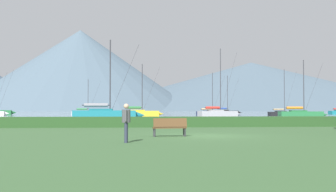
{
  "coord_description": "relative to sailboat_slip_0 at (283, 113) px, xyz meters",
  "views": [
    {
      "loc": [
        -3.93,
        -21.56,
        1.41
      ],
      "look_at": [
        2.79,
        54.25,
        3.87
      ],
      "focal_mm": 43.96,
      "sensor_mm": 36.0,
      "label": 1
    }
  ],
  "objects": [
    {
      "name": "sailboat_slip_8",
      "position": [
        -5.79,
        26.58,
        0.09
      ],
      "size": [
        7.82,
        2.85,
        10.55
      ],
      "rotation": [
        0.0,
        0.0,
        -0.09
      ],
      "color": "black",
      "rests_on": "harbor_water"
    },
    {
      "name": "distant_hill_east_ridge",
      "position": [
        94.09,
        339.23,
        24.77
      ],
      "size": [
        358.74,
        358.74,
        50.65
      ],
      "primitive_type": "cone",
      "color": "#4C6070",
      "rests_on": "ground_plane"
    },
    {
      "name": "sailboat_slip_1",
      "position": [
        -34.58,
        -28.83,
        0.2
      ],
      "size": [
        9.29,
        2.89,
        10.51
      ],
      "rotation": [
        0.0,
        0.0,
        0.02
      ],
      "color": "#19707A",
      "rests_on": "harbor_water"
    },
    {
      "name": "sailboat_slip_6",
      "position": [
        -13.95,
        6.11,
        0.03
      ],
      "size": [
        6.94,
        2.21,
        9.46
      ],
      "rotation": [
        0.0,
        0.0,
        0.03
      ],
      "color": "navy",
      "rests_on": "harbor_water"
    },
    {
      "name": "harbor_water",
      "position": [
        -27.3,
        75.82,
        -0.56
      ],
      "size": [
        320.0,
        246.0,
        0.0
      ],
      "primitive_type": "cube",
      "color": "#8499A8",
      "rests_on": "ground_plane"
    },
    {
      "name": "sailboat_slip_0",
      "position": [
        0.0,
        0.0,
        0.0
      ],
      "size": [
        6.52,
        2.01,
        9.75
      ],
      "rotation": [
        0.0,
        0.0,
        -0.01
      ],
      "color": "black",
      "rests_on": "harbor_water"
    },
    {
      "name": "sailboat_slip_5",
      "position": [
        -29.78,
        -6.89,
        0.12
      ],
      "size": [
        8.38,
        3.49,
        9.8
      ],
      "rotation": [
        0.0,
        0.0,
        0.15
      ],
      "color": "gold",
      "rests_on": "harbor_water"
    },
    {
      "name": "ground_plane",
      "position": [
        -27.3,
        -61.18,
        -0.56
      ],
      "size": [
        1000.0,
        1000.0,
        0.0
      ],
      "primitive_type": "plane",
      "color": "#385B33"
    },
    {
      "name": "distant_hill_west_ridge",
      "position": [
        -98.97,
        335.59,
        33.08
      ],
      "size": [
        211.14,
        211.14,
        67.28
      ],
      "primitive_type": "cone",
      "color": "slate",
      "rests_on": "ground_plane"
    },
    {
      "name": "sailboat_slip_11",
      "position": [
        -41.32,
        9.99,
        0.01
      ],
      "size": [
        6.97,
        2.42,
        8.09
      ],
      "rotation": [
        0.0,
        0.0,
        -0.06
      ],
      "color": "#9E9EA3",
      "rests_on": "harbor_water"
    },
    {
      "name": "person_seated_viewer",
      "position": [
        -31.46,
        -65.29,
        0.42
      ],
      "size": [
        0.36,
        0.57,
        1.65
      ],
      "rotation": [
        0.0,
        0.0,
        -0.07
      ],
      "color": "#2D3347",
      "rests_on": "ground_plane"
    },
    {
      "name": "park_bench_near_path",
      "position": [
        -29.26,
        -61.57,
        -0.02
      ],
      "size": [
        1.78,
        0.63,
        0.95
      ],
      "rotation": [
        0.0,
        0.0,
        0.09
      ],
      "color": "brown",
      "rests_on": "ground_plane"
    },
    {
      "name": "sailboat_slip_10",
      "position": [
        -4.09,
        -18.89,
        0.09
      ],
      "size": [
        7.87,
        2.89,
        9.36
      ],
      "rotation": [
        0.0,
        0.0,
        -0.09
      ],
      "color": "#236B38",
      "rests_on": "harbor_water"
    },
    {
      "name": "sailboat_slip_3",
      "position": [
        -15.52,
        -9.07,
        0.14
      ],
      "size": [
        8.24,
        3.72,
        12.53
      ],
      "rotation": [
        0.0,
        0.0,
        0.2
      ],
      "color": "#9E9EA3",
      "rests_on": "harbor_water"
    },
    {
      "name": "hedge_line",
      "position": [
        -27.3,
        -50.18,
        -0.15
      ],
      "size": [
        80.0,
        1.2,
        0.82
      ],
      "primitive_type": "cube",
      "color": "#284C23",
      "rests_on": "ground_plane"
    },
    {
      "name": "distant_hill_far_shoulder",
      "position": [
        -74.89,
        270.04,
        33.84
      ],
      "size": [
        197.51,
        197.51,
        68.79
      ],
      "primitive_type": "cone",
      "color": "#4C6070",
      "rests_on": "ground_plane"
    }
  ]
}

